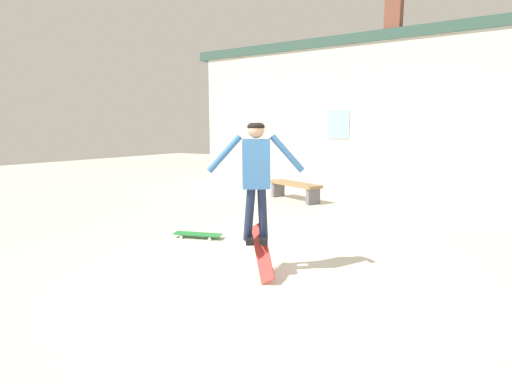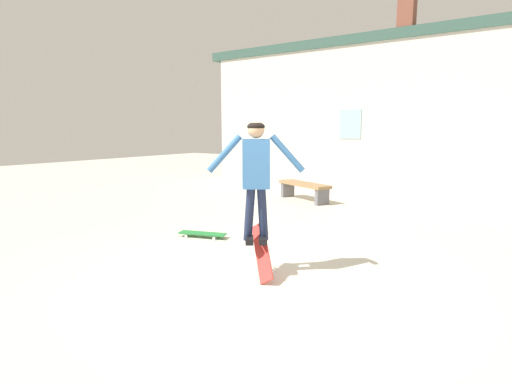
{
  "view_description": "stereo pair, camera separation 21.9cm",
  "coord_description": "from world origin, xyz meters",
  "px_view_note": "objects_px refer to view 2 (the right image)",
  "views": [
    {
      "loc": [
        2.46,
        -4.26,
        1.88
      ],
      "look_at": [
        -0.17,
        -0.03,
        1.1
      ],
      "focal_mm": 28.0,
      "sensor_mm": 36.0,
      "label": 1
    },
    {
      "loc": [
        2.64,
        -4.14,
        1.88
      ],
      "look_at": [
        -0.17,
        -0.03,
        1.1
      ],
      "focal_mm": 28.0,
      "sensor_mm": 36.0,
      "label": 2
    }
  ],
  "objects_px": {
    "skateboard_flipping": "(262,252)",
    "skateboard_resting": "(202,234)",
    "park_bench": "(304,188)",
    "skater": "(256,171)"
  },
  "relations": [
    {
      "from": "park_bench",
      "to": "skateboard_flipping",
      "type": "xyz_separation_m",
      "value": [
        2.16,
        -5.31,
        -0.02
      ]
    },
    {
      "from": "skateboard_flipping",
      "to": "skateboard_resting",
      "type": "relative_size",
      "value": 0.77
    },
    {
      "from": "park_bench",
      "to": "skateboard_flipping",
      "type": "height_order",
      "value": "skateboard_flipping"
    },
    {
      "from": "skater",
      "to": "park_bench",
      "type": "bearing_deg",
      "value": 165.77
    },
    {
      "from": "skateboard_flipping",
      "to": "skateboard_resting",
      "type": "distance_m",
      "value": 2.17
    },
    {
      "from": "skateboard_resting",
      "to": "park_bench",
      "type": "bearing_deg",
      "value": 75.37
    },
    {
      "from": "park_bench",
      "to": "skater",
      "type": "bearing_deg",
      "value": -44.75
    },
    {
      "from": "park_bench",
      "to": "skateboard_flipping",
      "type": "relative_size",
      "value": 2.59
    },
    {
      "from": "park_bench",
      "to": "skateboard_resting",
      "type": "distance_m",
      "value": 4.34
    },
    {
      "from": "skateboard_flipping",
      "to": "skateboard_resting",
      "type": "xyz_separation_m",
      "value": [
        -1.91,
        0.99,
        -0.26
      ]
    }
  ]
}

